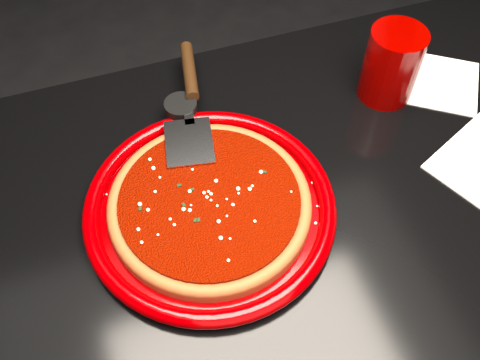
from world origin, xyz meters
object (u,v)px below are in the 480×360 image
(table, at_px, (277,301))
(plate, at_px, (210,207))
(ramekin, at_px, (181,112))
(cup, at_px, (391,65))
(pizza_server, at_px, (190,102))

(table, xyz_separation_m, plate, (-0.12, 0.03, 0.39))
(plate, xyz_separation_m, ramekin, (0.01, 0.20, 0.01))
(ramekin, bearing_deg, table, -64.54)
(cup, bearing_deg, table, -145.38)
(table, bearing_deg, cup, 34.62)
(plate, distance_m, ramekin, 0.20)
(cup, bearing_deg, ramekin, 171.62)
(table, height_order, plate, plate)
(plate, distance_m, cup, 0.42)
(table, xyz_separation_m, ramekin, (-0.11, 0.24, 0.40))
(ramekin, bearing_deg, cup, -8.38)
(table, height_order, cup, cup)
(plate, bearing_deg, table, -15.20)
(pizza_server, distance_m, cup, 0.36)
(plate, bearing_deg, ramekin, 87.26)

